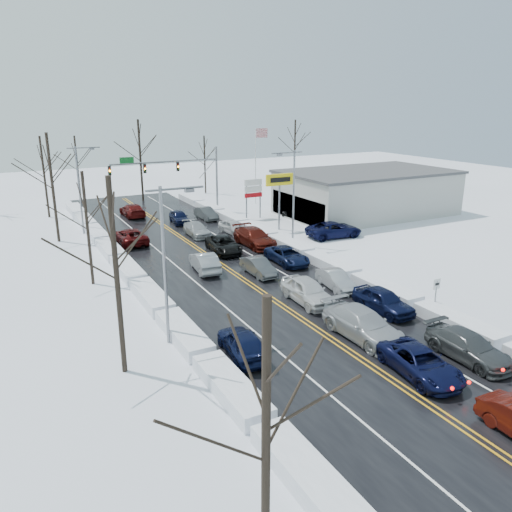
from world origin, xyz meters
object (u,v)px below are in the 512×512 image
tires_plus_sign (280,183)px  dealership_building (366,192)px  oncoming_car_0 (205,271)px  traffic_signal_mast (178,170)px  flagpole (257,159)px

tires_plus_sign → dealership_building: (13.48, 2.01, -2.34)m
tires_plus_sign → oncoming_car_0: 16.14m
tires_plus_sign → oncoming_car_0: size_ratio=1.30×
tires_plus_sign → oncoming_car_0: tires_plus_sign is taller
traffic_signal_mast → oncoming_car_0: (-5.29, -21.12, -5.48)m
tires_plus_sign → oncoming_car_0: (-12.34, -9.12, -4.99)m
traffic_signal_mast → dealership_building: 23.01m
dealership_building → flagpole: bearing=126.3°
traffic_signal_mast → tires_plus_sign: bearing=-59.5°
flagpole → traffic_signal_mast: bearing=-170.3°
flagpole → dealership_building: (8.80, -12.00, -3.27)m
tires_plus_sign → dealership_building: size_ratio=0.29×
dealership_building → oncoming_car_0: bearing=-156.7°
oncoming_car_0 → flagpole: bearing=-119.3°
flagpole → tires_plus_sign: bearing=-108.4°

